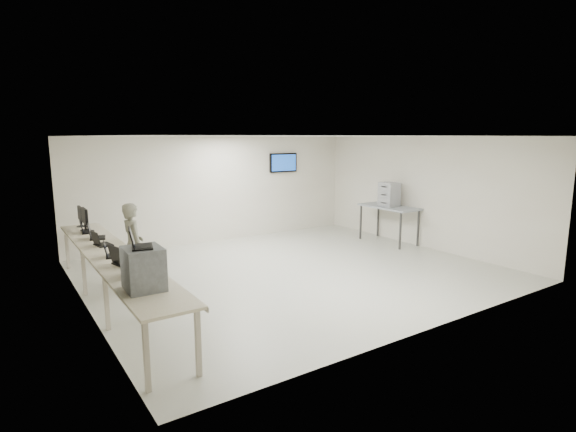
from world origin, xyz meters
TOP-DOWN VIEW (x-y plane):
  - room at (0.03, 0.06)m, footprint 8.01×7.01m
  - workbench at (-3.59, 0.00)m, footprint 0.76×6.00m
  - equipment_box at (-3.65, -2.02)m, footprint 0.46×0.53m
  - laptop_on_box at (-3.70, -2.02)m, footprint 0.35×0.39m
  - laptop_0 at (-3.61, -1.37)m, footprint 0.33×0.40m
  - laptop_1 at (-3.61, -0.76)m, footprint 0.41×0.46m
  - laptop_2 at (-3.65, -0.17)m, footprint 0.32×0.36m
  - laptop_3 at (-3.63, 0.72)m, footprint 0.33×0.38m
  - laptop_4 at (-3.60, 1.36)m, footprint 0.37×0.42m
  - laptop_5 at (-3.65, 2.00)m, footprint 0.30×0.35m
  - monitor_near at (-3.60, 2.26)m, footprint 0.21×0.46m
  - monitor_far at (-3.60, 2.75)m, footprint 0.19×0.43m
  - soldier at (-3.03, 0.87)m, footprint 0.42×0.61m
  - side_table at (3.60, 0.76)m, footprint 0.76×1.63m
  - storage_bins at (3.58, 0.76)m, footprint 0.40×0.44m

SIDE VIEW (x-z plane):
  - soldier at x=-3.03m, z-range 0.00..1.59m
  - workbench at x=-3.59m, z-range 0.38..1.28m
  - side_table at x=3.60m, z-range 0.42..1.40m
  - laptop_2 at x=-3.65m, z-range 0.84..1.09m
  - laptop_5 at x=-3.65m, z-range 0.84..1.09m
  - laptop_3 at x=-3.63m, z-range 0.84..1.10m
  - laptop_4 at x=-3.60m, z-range 0.83..1.12m
  - laptop_0 at x=-3.61m, z-range 0.83..1.12m
  - laptop_1 at x=-3.61m, z-range 0.82..1.14m
  - monitor_far at x=-3.60m, z-range 0.94..1.37m
  - equipment_box at x=-3.65m, z-range 0.90..1.44m
  - monitor_near at x=-3.60m, z-range 0.95..1.41m
  - storage_bins at x=3.58m, z-range 0.98..1.61m
  - room at x=0.03m, z-range 0.01..2.82m
  - laptop_on_box at x=-3.70m, z-range 1.37..1.64m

